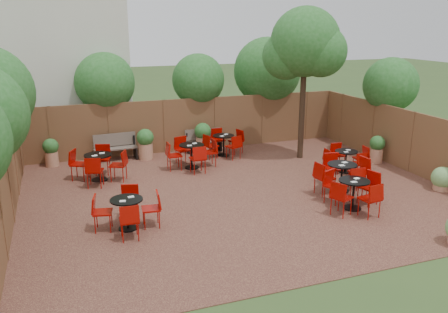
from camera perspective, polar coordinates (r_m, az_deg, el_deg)
name	(u,v)px	position (r m, az deg, el deg)	size (l,w,h in m)	color
ground	(239,193)	(13.47, 1.88, -4.53)	(80.00, 80.00, 0.00)	#354F23
courtyard_paving	(239,193)	(13.46, 1.88, -4.49)	(12.00, 10.00, 0.02)	#3C1B18
fence_back	(191,125)	(17.74, -4.08, 3.91)	(12.00, 0.08, 2.00)	brown
fence_left	(8,185)	(12.35, -24.95, -3.13)	(0.08, 10.00, 2.00)	brown
fence_right	(411,142)	(16.28, 21.95, 1.64)	(0.08, 10.00, 2.00)	brown
neighbour_building	(56,42)	(19.71, -19.82, 13.06)	(5.00, 4.00, 8.00)	beige
overhang_foliage	(136,90)	(14.83, -10.67, 8.05)	(15.54, 10.85, 2.73)	#205A1D
courtyard_tree	(305,47)	(16.44, 9.87, 13.05)	(2.59, 2.49, 5.26)	black
park_bench_left	(115,146)	(16.96, -13.14, 1.20)	(1.54, 0.61, 0.93)	brown
park_bench_right	(204,140)	(17.62, -2.51, 2.03)	(1.38, 0.45, 0.85)	brown
bistro_tables	(236,169)	(14.08, 1.46, -1.52)	(9.25, 7.55, 0.96)	black
planters	(190,143)	(16.63, -4.15, 1.62)	(11.18, 3.90, 1.12)	#B37859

